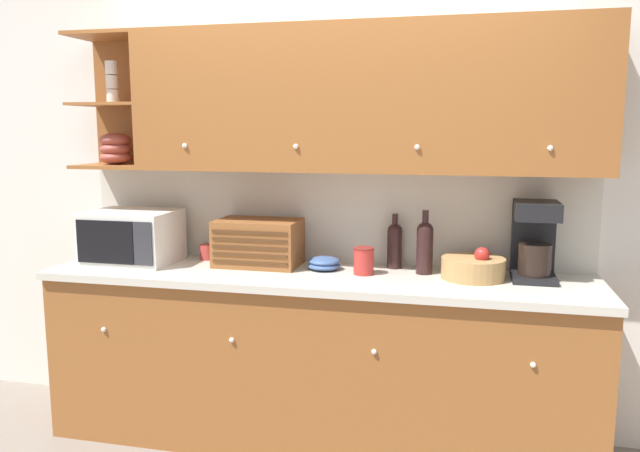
{
  "coord_description": "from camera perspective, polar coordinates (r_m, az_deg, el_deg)",
  "views": [
    {
      "loc": [
        0.76,
        -3.41,
        1.69
      ],
      "look_at": [
        0.0,
        -0.21,
        1.18
      ],
      "focal_mm": 35.0,
      "sensor_mm": 36.0,
      "label": 1
    }
  ],
  "objects": [
    {
      "name": "second_wine_bottle",
      "position": [
        3.29,
        9.56,
        -1.73
      ],
      "size": [
        0.09,
        0.09,
        0.34
      ],
      "color": "black",
      "rests_on": "counter_unit"
    },
    {
      "name": "ground_plane",
      "position": [
        3.88,
        0.75,
        -16.92
      ],
      "size": [
        24.0,
        24.0,
        0.0
      ],
      "primitive_type": "plane",
      "color": "slate"
    },
    {
      "name": "bowl_stack_on_counter",
      "position": [
        3.36,
        0.36,
        -3.43
      ],
      "size": [
        0.18,
        0.18,
        0.07
      ],
      "color": "#3D5B93",
      "rests_on": "counter_unit"
    },
    {
      "name": "upper_cabinets",
      "position": [
        3.3,
        2.95,
        11.44
      ],
      "size": [
        2.86,
        0.35,
        0.75
      ],
      "color": "#935628",
      "rests_on": "backsplash_panel"
    },
    {
      "name": "bread_box",
      "position": [
        3.47,
        -5.66,
        -1.52
      ],
      "size": [
        0.46,
        0.3,
        0.26
      ],
      "color": "brown",
      "rests_on": "counter_unit"
    },
    {
      "name": "counter_unit",
      "position": [
        3.42,
        -0.36,
        -11.98
      ],
      "size": [
        2.88,
        0.63,
        0.94
      ],
      "color": "#935628",
      "rests_on": "ground_plane"
    },
    {
      "name": "coffee_maker",
      "position": [
        3.31,
        19.03,
        -1.13
      ],
      "size": [
        0.21,
        0.27,
        0.4
      ],
      "color": "black",
      "rests_on": "counter_unit"
    },
    {
      "name": "backsplash_panel",
      "position": [
        3.52,
        0.77,
        0.93
      ],
      "size": [
        2.86,
        0.01,
        0.53
      ],
      "color": "beige",
      "rests_on": "counter_unit"
    },
    {
      "name": "mug",
      "position": [
        3.68,
        -10.21,
        -2.35
      ],
      "size": [
        0.1,
        0.08,
        0.09
      ],
      "color": "#B73D38",
      "rests_on": "counter_unit"
    },
    {
      "name": "wall_back",
      "position": [
        3.55,
        0.9,
        2.57
      ],
      "size": [
        5.26,
        0.06,
        2.6
      ],
      "color": "silver",
      "rests_on": "ground_plane"
    },
    {
      "name": "wine_bottle",
      "position": [
        3.41,
        6.84,
        -1.59
      ],
      "size": [
        0.08,
        0.08,
        0.3
      ],
      "color": "black",
      "rests_on": "counter_unit"
    },
    {
      "name": "fruit_basket",
      "position": [
        3.25,
        13.86,
        -3.72
      ],
      "size": [
        0.32,
        0.32,
        0.17
      ],
      "color": "#A87F4C",
      "rests_on": "counter_unit"
    },
    {
      "name": "storage_canister",
      "position": [
        3.26,
        4.01,
        -3.2
      ],
      "size": [
        0.11,
        0.11,
        0.14
      ],
      "color": "#B22D28",
      "rests_on": "counter_unit"
    },
    {
      "name": "microwave",
      "position": [
        3.69,
        -16.78,
        -0.93
      ],
      "size": [
        0.48,
        0.39,
        0.29
      ],
      "color": "silver",
      "rests_on": "counter_unit"
    }
  ]
}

